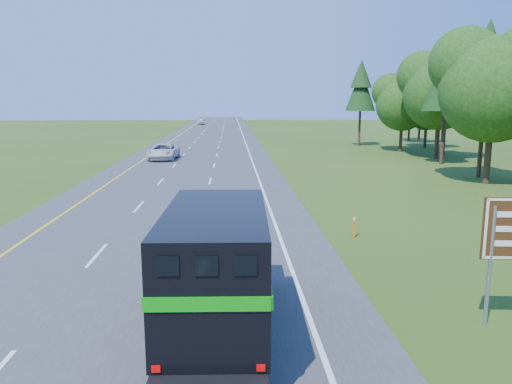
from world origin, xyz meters
The scene contains 6 objects.
road centered at (0.00, 50.00, 0.02)m, with size 15.00×260.00×0.04m, color #38383A.
lane_markings centered at (0.00, 50.00, 0.04)m, with size 11.15×260.00×0.01m.
horse_truck centered at (3.03, 4.23, 1.84)m, with size 2.60×7.66×3.36m.
white_suv centered at (-3.47, 43.23, 0.84)m, with size 2.64×5.73×1.59m, color silver.
far_car centered at (-4.06, 119.34, 0.82)m, with size 1.83×4.56×1.55m, color silver.
delineator centered at (8.73, 13.08, 0.60)m, with size 0.09×0.05×1.12m.
Camera 1 is at (3.38, -7.81, 5.92)m, focal length 35.00 mm.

